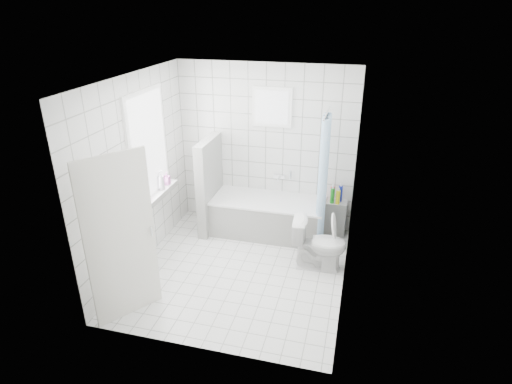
# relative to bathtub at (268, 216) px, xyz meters

# --- Properties ---
(ground) EXTENTS (3.00, 3.00, 0.00)m
(ground) POSITION_rel_bathtub_xyz_m (-0.14, -1.12, -0.29)
(ground) COLOR white
(ground) RESTS_ON ground
(ceiling) EXTENTS (3.00, 3.00, 0.00)m
(ceiling) POSITION_rel_bathtub_xyz_m (-0.14, -1.12, 2.31)
(ceiling) COLOR white
(ceiling) RESTS_ON ground
(wall_back) EXTENTS (2.80, 0.02, 2.60)m
(wall_back) POSITION_rel_bathtub_xyz_m (-0.14, 0.38, 1.01)
(wall_back) COLOR white
(wall_back) RESTS_ON ground
(wall_front) EXTENTS (2.80, 0.02, 2.60)m
(wall_front) POSITION_rel_bathtub_xyz_m (-0.14, -2.62, 1.01)
(wall_front) COLOR white
(wall_front) RESTS_ON ground
(wall_left) EXTENTS (0.02, 3.00, 2.60)m
(wall_left) POSITION_rel_bathtub_xyz_m (-1.54, -1.12, 1.01)
(wall_left) COLOR white
(wall_left) RESTS_ON ground
(wall_right) EXTENTS (0.02, 3.00, 2.60)m
(wall_right) POSITION_rel_bathtub_xyz_m (1.26, -1.12, 1.01)
(wall_right) COLOR white
(wall_right) RESTS_ON ground
(window_left) EXTENTS (0.01, 0.90, 1.40)m
(window_left) POSITION_rel_bathtub_xyz_m (-1.49, -0.82, 1.31)
(window_left) COLOR white
(window_left) RESTS_ON wall_left
(window_back) EXTENTS (0.50, 0.01, 0.50)m
(window_back) POSITION_rel_bathtub_xyz_m (-0.04, 0.33, 1.66)
(window_back) COLOR white
(window_back) RESTS_ON wall_back
(window_sill) EXTENTS (0.18, 1.02, 0.08)m
(window_sill) POSITION_rel_bathtub_xyz_m (-1.45, -0.82, 0.57)
(window_sill) COLOR white
(window_sill) RESTS_ON wall_left
(door) EXTENTS (0.49, 0.68, 2.00)m
(door) POSITION_rel_bathtub_xyz_m (-1.16, -2.28, 0.71)
(door) COLOR silver
(door) RESTS_ON ground
(bathtub) EXTENTS (1.75, 0.77, 0.58)m
(bathtub) POSITION_rel_bathtub_xyz_m (0.00, 0.00, 0.00)
(bathtub) COLOR white
(bathtub) RESTS_ON ground
(partition_wall) EXTENTS (0.15, 0.85, 1.50)m
(partition_wall) POSITION_rel_bathtub_xyz_m (-0.94, -0.05, 0.46)
(partition_wall) COLOR white
(partition_wall) RESTS_ON ground
(tiled_ledge) EXTENTS (0.40, 0.24, 0.55)m
(tiled_ledge) POSITION_rel_bathtub_xyz_m (1.00, 0.25, -0.02)
(tiled_ledge) COLOR white
(tiled_ledge) RESTS_ON ground
(toilet) EXTENTS (0.75, 0.46, 0.74)m
(toilet) POSITION_rel_bathtub_xyz_m (0.89, -0.77, 0.08)
(toilet) COLOR white
(toilet) RESTS_ON ground
(curtain_rod) EXTENTS (0.02, 0.80, 0.02)m
(curtain_rod) POSITION_rel_bathtub_xyz_m (0.81, -0.02, 1.71)
(curtain_rod) COLOR silver
(curtain_rod) RESTS_ON wall_back
(shower_curtain) EXTENTS (0.14, 0.48, 1.78)m
(shower_curtain) POSITION_rel_bathtub_xyz_m (0.81, -0.16, 0.81)
(shower_curtain) COLOR #448CC7
(shower_curtain) RESTS_ON curtain_rod
(tub_faucet) EXTENTS (0.18, 0.06, 0.06)m
(tub_faucet) POSITION_rel_bathtub_xyz_m (0.10, 0.33, 0.56)
(tub_faucet) COLOR silver
(tub_faucet) RESTS_ON wall_back
(sill_bottles) EXTENTS (0.14, 0.75, 0.31)m
(sill_bottles) POSITION_rel_bathtub_xyz_m (-1.44, -0.89, 0.75)
(sill_bottles) COLOR silver
(sill_bottles) RESTS_ON window_sill
(ledge_bottles) EXTENTS (0.18, 0.17, 0.26)m
(ledge_bottles) POSITION_rel_bathtub_xyz_m (1.01, 0.24, 0.38)
(ledge_bottles) COLOR #16871E
(ledge_bottles) RESTS_ON tiled_ledge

